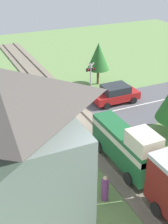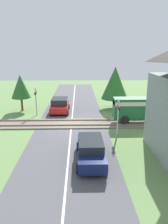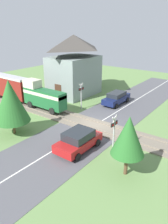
{
  "view_description": "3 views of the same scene",
  "coord_description": "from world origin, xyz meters",
  "px_view_note": "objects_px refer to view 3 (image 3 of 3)",
  "views": [
    {
      "loc": [
        8.71,
        19.8,
        11.95
      ],
      "look_at": [
        0.0,
        1.19,
        1.2
      ],
      "focal_mm": 50.0,
      "sensor_mm": 36.0,
      "label": 1
    },
    {
      "loc": [
        19.67,
        0.72,
        6.91
      ],
      "look_at": [
        0.0,
        1.19,
        1.2
      ],
      "focal_mm": 35.0,
      "sensor_mm": 36.0,
      "label": 2
    },
    {
      "loc": [
        -16.04,
        -10.79,
        9.2
      ],
      "look_at": [
        0.0,
        1.19,
        1.2
      ],
      "focal_mm": 35.0,
      "sensor_mm": 36.0,
      "label": 3
    }
  ],
  "objects_px": {
    "car_near_crossing": "(79,140)",
    "crossing_signal_east_approach": "(81,93)",
    "station_building": "(74,66)",
    "pedestrian_by_station": "(47,97)",
    "train": "(24,90)",
    "car_far_side": "(116,98)",
    "crossing_signal_west_approach": "(114,129)"
  },
  "relations": [
    {
      "from": "car_near_crossing",
      "to": "crossing_signal_east_approach",
      "type": "distance_m",
      "value": 9.05
    },
    {
      "from": "crossing_signal_west_approach",
      "to": "train",
      "type": "bearing_deg",
      "value": 77.97
    },
    {
      "from": "train",
      "to": "crossing_signal_east_approach",
      "type": "xyz_separation_m",
      "value": [
        3.02,
        -6.46,
        0.12
      ]
    },
    {
      "from": "train",
      "to": "station_building",
      "type": "relative_size",
      "value": 1.53
    },
    {
      "from": "car_near_crossing",
      "to": "crossing_signal_west_approach",
      "type": "bearing_deg",
      "value": -63.03
    },
    {
      "from": "car_far_side",
      "to": "crossing_signal_east_approach",
      "type": "relative_size",
      "value": 1.45
    },
    {
      "from": "crossing_signal_west_approach",
      "to": "crossing_signal_east_approach",
      "type": "bearing_deg",
      "value": 51.9
    },
    {
      "from": "pedestrian_by_station",
      "to": "car_near_crossing",
      "type": "bearing_deg",
      "value": -122.74
    },
    {
      "from": "car_far_side",
      "to": "car_near_crossing",
      "type": "bearing_deg",
      "value": -165.72
    },
    {
      "from": "station_building",
      "to": "crossing_signal_east_approach",
      "type": "bearing_deg",
      "value": -133.11
    },
    {
      "from": "crossing_signal_east_approach",
      "to": "station_building",
      "type": "height_order",
      "value": "station_building"
    },
    {
      "from": "train",
      "to": "crossing_signal_east_approach",
      "type": "bearing_deg",
      "value": -64.99
    },
    {
      "from": "train",
      "to": "car_near_crossing",
      "type": "distance_m",
      "value": 12.53
    },
    {
      "from": "car_near_crossing",
      "to": "station_building",
      "type": "relative_size",
      "value": 0.5
    },
    {
      "from": "train",
      "to": "car_near_crossing",
      "type": "relative_size",
      "value": 3.05
    },
    {
      "from": "car_far_side",
      "to": "pedestrian_by_station",
      "type": "height_order",
      "value": "pedestrian_by_station"
    },
    {
      "from": "train",
      "to": "car_far_side",
      "type": "distance_m",
      "value": 11.4
    },
    {
      "from": "train",
      "to": "crossing_signal_west_approach",
      "type": "bearing_deg",
      "value": -102.03
    },
    {
      "from": "car_near_crossing",
      "to": "car_far_side",
      "type": "distance_m",
      "value": 11.68
    },
    {
      "from": "car_far_side",
      "to": "station_building",
      "type": "distance_m",
      "value": 7.51
    },
    {
      "from": "car_far_side",
      "to": "station_building",
      "type": "relative_size",
      "value": 0.56
    },
    {
      "from": "station_building",
      "to": "pedestrian_by_station",
      "type": "bearing_deg",
      "value": 174.04
    },
    {
      "from": "train",
      "to": "crossing_signal_east_approach",
      "type": "relative_size",
      "value": 4.01
    },
    {
      "from": "car_near_crossing",
      "to": "car_far_side",
      "type": "relative_size",
      "value": 0.9
    },
    {
      "from": "crossing_signal_east_approach",
      "to": "pedestrian_by_station",
      "type": "bearing_deg",
      "value": 98.09
    },
    {
      "from": "crossing_signal_west_approach",
      "to": "crossing_signal_east_approach",
      "type": "relative_size",
      "value": 1.0
    },
    {
      "from": "car_near_crossing",
      "to": "crossing_signal_west_approach",
      "type": "xyz_separation_m",
      "value": [
        1.22,
        -2.41,
        1.16
      ]
    },
    {
      "from": "car_near_crossing",
      "to": "crossing_signal_west_approach",
      "type": "relative_size",
      "value": 1.31
    },
    {
      "from": "car_near_crossing",
      "to": "crossing_signal_east_approach",
      "type": "height_order",
      "value": "crossing_signal_east_approach"
    },
    {
      "from": "crossing_signal_east_approach",
      "to": "car_far_side",
      "type": "bearing_deg",
      "value": -30.63
    },
    {
      "from": "train",
      "to": "car_far_side",
      "type": "xyz_separation_m",
      "value": [
        7.08,
        -8.87,
        -1.08
      ]
    },
    {
      "from": "crossing_signal_west_approach",
      "to": "pedestrian_by_station",
      "type": "height_order",
      "value": "crossing_signal_west_approach"
    }
  ]
}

